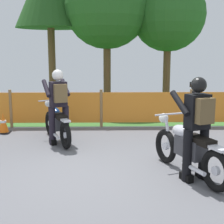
% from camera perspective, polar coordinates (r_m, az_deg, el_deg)
% --- Properties ---
extents(ground, '(24.00, 24.00, 0.02)m').
position_cam_1_polar(ground, '(5.79, -2.28, -10.72)').
color(ground, '#5B5B60').
extents(grass_verge, '(24.00, 7.44, 0.01)m').
position_cam_1_polar(grass_verge, '(12.88, -1.67, 1.21)').
color(grass_verge, '#386B2D').
rests_on(grass_verge, ground).
extents(barrier_fence, '(10.09, 0.08, 1.05)m').
position_cam_1_polar(barrier_fence, '(9.12, -1.88, 0.75)').
color(barrier_fence, olive).
rests_on(barrier_fence, ground).
extents(tree_near_left, '(3.17, 3.17, 5.33)m').
position_cam_1_polar(tree_near_left, '(12.82, -0.89, 17.88)').
color(tree_near_left, brown).
rests_on(tree_near_left, ground).
extents(tree_near_right, '(2.81, 2.81, 4.88)m').
position_cam_1_polar(tree_near_right, '(13.14, 9.76, 16.32)').
color(tree_near_right, brown).
rests_on(tree_near_right, ground).
extents(motorcycle_lead, '(0.93, 1.80, 0.91)m').
position_cam_1_polar(motorcycle_lead, '(7.76, -9.60, -1.87)').
color(motorcycle_lead, black).
rests_on(motorcycle_lead, ground).
extents(motorcycle_trailing, '(0.94, 1.95, 0.97)m').
position_cam_1_polar(motorcycle_trailing, '(5.72, 13.00, -6.17)').
color(motorcycle_trailing, black).
rests_on(motorcycle_trailing, ground).
extents(rider_lead, '(0.69, 0.78, 1.69)m').
position_cam_1_polar(rider_lead, '(7.46, -9.26, 1.63)').
color(rider_lead, black).
rests_on(rider_lead, ground).
extents(rider_trailing, '(0.68, 0.78, 1.69)m').
position_cam_1_polar(rider_trailing, '(5.43, 14.59, -1.89)').
color(rider_trailing, black).
rests_on(rider_trailing, ground).
extents(traffic_cone, '(0.32, 0.32, 0.53)m').
position_cam_1_polar(traffic_cone, '(8.91, -18.37, -1.86)').
color(traffic_cone, black).
rests_on(traffic_cone, ground).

